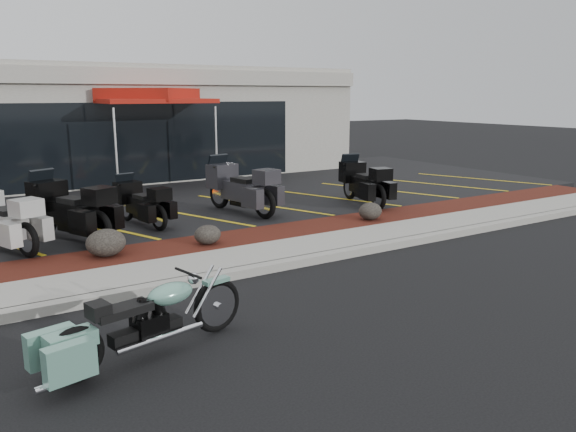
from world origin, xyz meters
TOP-DOWN VIEW (x-y plane):
  - ground at (0.00, 0.00)m, footprint 90.00×90.00m
  - curb at (0.00, 0.90)m, footprint 24.00×0.25m
  - sidewalk at (0.00, 1.60)m, footprint 24.00×1.20m
  - mulch_bed at (0.00, 2.80)m, footprint 24.00×1.20m
  - upper_lot at (0.00, 8.20)m, footprint 26.00×9.60m
  - dealership_building at (0.00, 14.47)m, footprint 18.00×8.16m
  - boulder_left at (-2.58, 2.81)m, footprint 0.71×0.59m
  - boulder_mid at (-0.66, 2.62)m, footprint 0.54×0.45m
  - boulder_right at (3.48, 2.62)m, footprint 0.58×0.48m
  - hero_cruiser at (-2.12, -0.97)m, footprint 2.76×1.23m
  - touring_black_front at (-3.21, 5.18)m, footprint 1.82×2.55m
  - touring_black_mid at (-1.39, 5.58)m, footprint 1.14×2.05m
  - touring_grey at (1.07, 5.76)m, footprint 1.41×2.56m
  - touring_black_rear at (4.72, 4.98)m, footprint 1.26×2.34m
  - traffic_cone at (-0.75, 7.62)m, footprint 0.37×0.37m
  - popup_canopy at (0.82, 10.23)m, footprint 4.06×4.06m

SIDE VIEW (x-z plane):
  - ground at x=0.00m, z-range 0.00..0.00m
  - curb at x=0.00m, z-range 0.00..0.15m
  - sidewalk at x=0.00m, z-range 0.00..0.15m
  - upper_lot at x=0.00m, z-range 0.00..0.15m
  - mulch_bed at x=0.00m, z-range 0.00..0.16m
  - boulder_mid at x=-0.66m, z-range 0.16..0.54m
  - boulder_right at x=3.48m, z-range 0.16..0.57m
  - traffic_cone at x=-0.75m, z-range 0.15..0.63m
  - boulder_left at x=-2.58m, z-range 0.16..0.67m
  - hero_cruiser at x=-2.12m, z-range 0.00..0.94m
  - touring_black_mid at x=-1.39m, z-range 0.15..1.28m
  - touring_black_rear at x=4.72m, z-range 0.15..1.44m
  - touring_black_front at x=-3.21m, z-range 0.15..1.54m
  - touring_grey at x=1.07m, z-range 0.15..1.56m
  - dealership_building at x=0.00m, z-range 0.01..4.01m
  - popup_canopy at x=0.82m, z-range 1.41..4.49m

